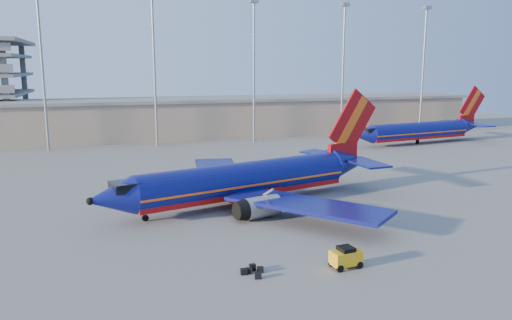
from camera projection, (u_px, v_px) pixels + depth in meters
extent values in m
plane|color=slate|center=(242.00, 205.00, 56.90)|extent=(220.00, 220.00, 0.00)
cube|color=gray|center=(218.00, 118.00, 113.56)|extent=(120.00, 15.00, 8.00)
cube|color=slate|center=(218.00, 99.00, 112.77)|extent=(122.00, 16.00, 0.60)
cylinder|color=gray|center=(43.00, 75.00, 90.53)|extent=(0.44, 0.44, 28.00)
cylinder|color=gray|center=(155.00, 74.00, 96.17)|extent=(0.44, 0.44, 28.00)
cylinder|color=gray|center=(254.00, 74.00, 101.81)|extent=(0.44, 0.44, 28.00)
cube|color=gray|center=(254.00, 1.00, 99.14)|extent=(1.60, 1.60, 0.70)
cylinder|color=gray|center=(343.00, 73.00, 107.44)|extent=(0.44, 0.44, 28.00)
cube|color=gray|center=(345.00, 5.00, 104.77)|extent=(1.60, 1.60, 0.70)
cylinder|color=gray|center=(423.00, 73.00, 113.08)|extent=(0.44, 0.44, 28.00)
cube|color=gray|center=(427.00, 8.00, 110.41)|extent=(1.60, 1.60, 0.70)
cylinder|color=navy|center=(244.00, 179.00, 56.83)|extent=(25.99, 10.89, 3.99)
cube|color=#A00C0F|center=(244.00, 188.00, 57.02)|extent=(25.78, 10.16, 1.40)
cube|color=#FF5D15|center=(244.00, 182.00, 56.88)|extent=(26.00, 10.93, 0.24)
cone|color=navy|center=(111.00, 198.00, 48.81)|extent=(5.44, 5.07, 3.99)
cube|color=black|center=(125.00, 186.00, 49.36)|extent=(3.25, 3.40, 0.86)
cone|color=navy|center=(347.00, 162.00, 65.06)|extent=(6.48, 5.37, 3.99)
cube|color=#A00C0F|center=(343.00, 152.00, 64.34)|extent=(4.52, 1.80, 2.37)
cube|color=#A00C0F|center=(352.00, 122.00, 64.43)|extent=(7.71, 2.49, 8.60)
cube|color=#FF5D15|center=(351.00, 122.00, 64.32)|extent=(5.19, 1.87, 6.75)
cube|color=navy|center=(326.00, 154.00, 67.76)|extent=(6.08, 7.61, 0.24)
cube|color=navy|center=(365.00, 163.00, 61.69)|extent=(3.69, 7.10, 0.24)
cube|color=navy|center=(217.00, 172.00, 65.73)|extent=(7.72, 17.31, 0.38)
cube|color=navy|center=(307.00, 205.00, 50.00)|extent=(14.84, 16.29, 0.38)
cube|color=#A00C0F|center=(248.00, 191.00, 57.39)|extent=(7.37, 5.81, 1.08)
cylinder|color=gray|center=(212.00, 185.00, 61.11)|extent=(4.35, 3.24, 2.26)
cylinder|color=gray|center=(261.00, 207.00, 51.81)|extent=(4.35, 3.24, 2.26)
cylinder|color=gray|center=(145.00, 216.00, 51.00)|extent=(0.32, 0.32, 1.19)
cylinder|color=black|center=(145.00, 218.00, 51.05)|extent=(0.74, 0.45, 0.69)
cylinder|color=black|center=(244.00, 193.00, 60.47)|extent=(1.03, 0.82, 0.91)
cylinder|color=black|center=(269.00, 204.00, 55.82)|extent=(1.03, 0.82, 0.91)
cylinder|color=navy|center=(418.00, 131.00, 101.26)|extent=(23.52, 7.11, 3.58)
cube|color=#A00C0F|center=(418.00, 135.00, 101.43)|extent=(23.42, 6.44, 1.26)
cube|color=#FF5D15|center=(418.00, 132.00, 101.31)|extent=(23.53, 7.15, 0.21)
cone|color=navy|center=(364.00, 135.00, 95.49)|extent=(4.57, 4.17, 3.58)
cube|color=black|center=(369.00, 130.00, 95.85)|extent=(2.68, 2.85, 0.77)
cone|color=navy|center=(468.00, 126.00, 107.18)|extent=(5.53, 4.31, 3.58)
cube|color=#A00C0F|center=(466.00, 120.00, 106.61)|extent=(4.10, 1.15, 2.13)
cube|color=#A00C0F|center=(472.00, 104.00, 106.55)|extent=(7.07, 1.40, 7.73)
cube|color=#FF5D15|center=(471.00, 104.00, 106.46)|extent=(4.74, 1.13, 6.06)
cube|color=navy|center=(455.00, 122.00, 109.83)|extent=(4.92, 6.83, 0.21)
cube|color=navy|center=(480.00, 125.00, 103.99)|extent=(3.24, 6.35, 0.21)
cylinder|color=black|center=(417.00, 142.00, 101.67)|extent=(0.77, 0.77, 0.87)
cube|color=gold|center=(346.00, 257.00, 39.22)|extent=(2.50, 1.61, 1.12)
cube|color=black|center=(346.00, 249.00, 39.10)|extent=(1.26, 1.36, 0.39)
cylinder|color=black|center=(332.00, 263.00, 39.54)|extent=(0.60, 0.27, 0.58)
cylinder|color=black|center=(340.00, 269.00, 38.42)|extent=(0.60, 0.27, 0.58)
cylinder|color=black|center=(351.00, 260.00, 40.23)|extent=(0.60, 0.27, 0.58)
cylinder|color=black|center=(360.00, 265.00, 39.12)|extent=(0.60, 0.27, 0.58)
cube|color=black|center=(249.00, 271.00, 38.21)|extent=(0.64, 0.54, 0.43)
cube|color=black|center=(258.00, 276.00, 37.28)|extent=(0.55, 0.46, 0.45)
cube|color=black|center=(260.00, 270.00, 38.40)|extent=(0.59, 0.46, 0.45)
cube|color=black|center=(252.00, 267.00, 38.73)|extent=(0.50, 0.35, 0.54)
cube|color=black|center=(244.00, 272.00, 38.05)|extent=(0.53, 0.46, 0.45)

